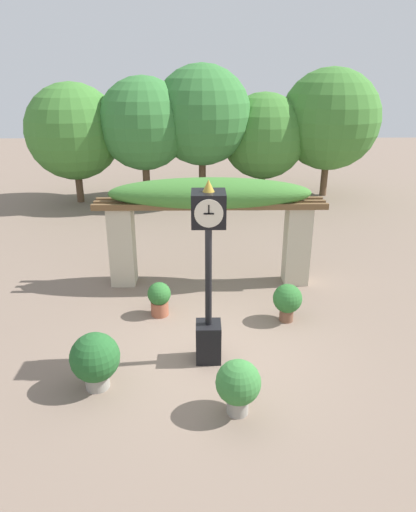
# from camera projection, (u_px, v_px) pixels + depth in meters

# --- Properties ---
(ground_plane) EXTENTS (60.00, 60.00, 0.00)m
(ground_plane) POSITION_uv_depth(u_px,v_px,m) (213.00, 352.00, 8.47)
(ground_plane) COLOR #7F6B5B
(pedestal_clock) EXTENTS (0.54, 0.59, 3.29)m
(pedestal_clock) POSITION_uv_depth(u_px,v_px,m) (208.00, 272.00, 7.63)
(pedestal_clock) COLOR black
(pedestal_clock) RESTS_ON ground
(pergola) EXTENTS (5.37, 1.18, 2.60)m
(pergola) POSITION_uv_depth(u_px,v_px,m) (210.00, 206.00, 10.59)
(pergola) COLOR #BCB299
(pergola) RESTS_ON ground
(potted_plant_near_left) EXTENTS (0.60, 0.60, 0.81)m
(potted_plant_near_left) POSITION_uv_depth(u_px,v_px,m) (287.00, 300.00, 9.38)
(potted_plant_near_left) COLOR brown
(potted_plant_near_left) RESTS_ON ground
(potted_plant_near_right) EXTENTS (0.81, 0.81, 0.98)m
(potted_plant_near_right) POSITION_uv_depth(u_px,v_px,m) (95.00, 359.00, 7.34)
(potted_plant_near_right) COLOR gray
(potted_plant_near_right) RESTS_ON ground
(potted_plant_far_left) EXTENTS (0.49, 0.49, 0.75)m
(potted_plant_far_left) POSITION_uv_depth(u_px,v_px,m) (159.00, 298.00, 9.63)
(potted_plant_far_left) COLOR #9E563D
(potted_plant_far_left) RESTS_ON ground
(potted_plant_far_right) EXTENTS (0.69, 0.69, 0.89)m
(potted_plant_far_right) POSITION_uv_depth(u_px,v_px,m) (238.00, 384.00, 6.78)
(potted_plant_far_right) COLOR gray
(potted_plant_far_right) RESTS_ON ground
(tree_line) EXTENTS (13.80, 4.77, 5.19)m
(tree_line) POSITION_uv_depth(u_px,v_px,m) (212.00, 125.00, 17.70)
(tree_line) COLOR brown
(tree_line) RESTS_ON ground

